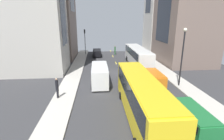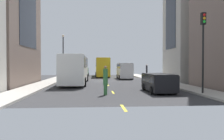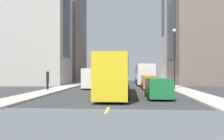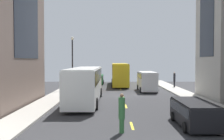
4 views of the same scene
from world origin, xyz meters
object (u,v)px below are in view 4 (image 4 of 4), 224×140
at_px(car_orange_0, 92,83).
at_px(car_green_2, 97,79).
at_px(pedestrian_walking_far, 121,112).
at_px(streetcar_yellow, 119,72).
at_px(city_bus_white, 85,82).
at_px(delivery_van_white, 146,80).
at_px(car_black_1, 193,112).
at_px(pedestrian_crossing_mid, 174,79).

distance_m(car_orange_0, car_green_2, 9.66).
relative_size(car_orange_0, pedestrian_walking_far, 2.08).
bearing_deg(streetcar_yellow, car_orange_0, -116.13).
height_order(city_bus_white, delivery_van_white, city_bus_white).
bearing_deg(car_black_1, streetcar_yellow, 97.87).
bearing_deg(pedestrian_walking_far, pedestrian_crossing_mid, 33.15).
relative_size(delivery_van_white, car_green_2, 1.25).
height_order(streetcar_yellow, delivery_van_white, streetcar_yellow).
height_order(streetcar_yellow, car_green_2, streetcar_yellow).
bearing_deg(delivery_van_white, city_bus_white, -127.60).
bearing_deg(delivery_van_white, car_orange_0, 175.09).
xyz_separation_m(pedestrian_crossing_mid, pedestrian_walking_far, (-8.73, -24.33, -0.17)).
bearing_deg(car_green_2, city_bus_white, -90.36).
xyz_separation_m(car_black_1, pedestrian_walking_far, (-4.48, -1.49, 0.26)).
bearing_deg(car_orange_0, pedestrian_walking_far, -81.60).
xyz_separation_m(streetcar_yellow, car_black_1, (3.75, -27.14, -1.21)).
bearing_deg(city_bus_white, car_green_2, 89.64).
bearing_deg(car_black_1, city_bus_white, 128.89).
bearing_deg(streetcar_yellow, delivery_van_white, -68.03).
xyz_separation_m(car_black_1, car_green_2, (-7.46, 29.03, 0.06)).
bearing_deg(pedestrian_crossing_mid, car_orange_0, -64.49).
relative_size(city_bus_white, pedestrian_walking_far, 5.75).
bearing_deg(car_green_2, pedestrian_walking_far, -84.43).
xyz_separation_m(delivery_van_white, car_orange_0, (-7.19, 0.62, -0.52)).
bearing_deg(pedestrian_crossing_mid, streetcar_yellow, -109.09).
distance_m(city_bus_white, streetcar_yellow, 18.15).
relative_size(car_black_1, pedestrian_walking_far, 2.14).
bearing_deg(car_orange_0, car_black_1, -68.68).
distance_m(streetcar_yellow, pedestrian_walking_far, 28.66).
xyz_separation_m(city_bus_white, car_black_1, (7.58, -9.40, -1.10)).
relative_size(car_green_2, pedestrian_walking_far, 2.06).
height_order(delivery_van_white, car_orange_0, delivery_van_white).
bearing_deg(pedestrian_walking_far, car_orange_0, 61.28).
height_order(car_green_2, pedestrian_crossing_mid, pedestrian_crossing_mid).
distance_m(car_orange_0, pedestrian_walking_far, 21.09).
xyz_separation_m(streetcar_yellow, car_orange_0, (-3.81, -7.76, -1.13)).
bearing_deg(city_bus_white, streetcar_yellow, 77.83).
height_order(delivery_van_white, pedestrian_crossing_mid, delivery_van_white).
height_order(streetcar_yellow, car_orange_0, streetcar_yellow).
xyz_separation_m(car_green_2, pedestrian_walking_far, (2.98, -30.52, 0.20)).
height_order(streetcar_yellow, car_black_1, streetcar_yellow).
bearing_deg(city_bus_white, pedestrian_crossing_mid, 48.65).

